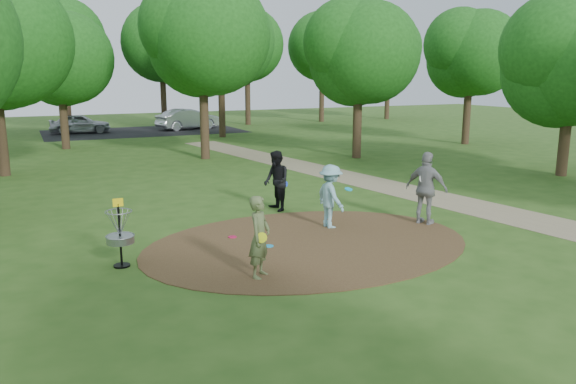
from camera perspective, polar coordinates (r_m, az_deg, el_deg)
name	(u,v)px	position (r m, az deg, el deg)	size (l,w,h in m)	color
ground	(309,244)	(14.09, 2.11, -5.29)	(100.00, 100.00, 0.00)	#2D5119
dirt_clearing	(309,244)	(14.09, 2.11, -5.25)	(8.40, 8.40, 0.02)	#47301C
footpath	(455,202)	(19.34, 16.59, -1.01)	(2.00, 40.00, 0.01)	#8C7A5B
parking_lot	(144,131)	(42.93, -14.38, 5.99)	(14.00, 8.00, 0.01)	black
player_observer_with_disc	(260,237)	(11.62, -2.90, -4.60)	(0.74, 0.74, 1.74)	#58683C
player_throwing_with_disc	(331,196)	(15.39, 4.36, -0.45)	(1.06, 1.16, 1.76)	#82B8C2
player_walking_with_disc	(276,181)	(17.28, -1.19, 1.12)	(0.72, 0.92, 1.87)	black
player_waiting_with_disc	(426,188)	(16.13, 13.89, 0.35)	(1.01, 1.30, 2.06)	gray
disc_ground_cyan	(269,246)	(13.83, -1.94, -5.50)	(0.22, 0.22, 0.02)	#1B9ED8
disc_ground_red	(232,237)	(14.65, -5.67, -4.56)	(0.22, 0.22, 0.02)	#CD144B
car_left	(80,124)	(42.78, -20.39, 6.53)	(1.65, 4.11, 1.40)	#9D9FA4
car_right	(188,119)	(43.70, -10.11, 7.30)	(1.66, 4.77, 1.57)	#B6B8BF
disc_golf_basket	(120,228)	(12.78, -16.74, -3.54)	(0.63, 0.63, 1.54)	black
tree_ring	(271,44)	(21.17, -1.72, 14.76)	(36.55, 45.85, 9.15)	#332316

